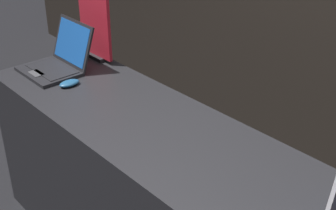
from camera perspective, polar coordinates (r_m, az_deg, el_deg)
laptop_front at (r=2.83m, az=-13.23°, el=5.37°), size 0.35×0.36×0.27m
mouse_front at (r=2.64m, az=-11.94°, el=2.62°), size 0.07×0.12×0.03m
promo_stand_front at (r=2.91m, az=-8.90°, el=9.62°), size 0.30×0.07×0.45m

